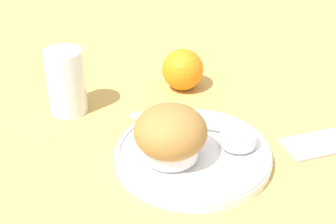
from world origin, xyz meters
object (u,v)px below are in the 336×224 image
Objects in this scene: orange_fruit at (183,70)px; butter_knife at (190,123)px; muffin at (171,134)px; juice_glass at (66,82)px.

butter_knife is at bearing -104.93° from orange_fruit.
muffin is 0.60× the size of butter_knife.
butter_knife is 2.25× the size of orange_fruit.
juice_glass reaches higher than orange_fruit.
juice_glass is (-0.12, 0.20, 0.00)m from muffin.
butter_knife is 1.54× the size of juice_glass.
butter_knife is at bearing -38.15° from juice_glass.
butter_knife is 0.16m from orange_fruit.
orange_fruit is 0.69× the size of juice_glass.
orange_fruit is at bearing 108.12° from butter_knife.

